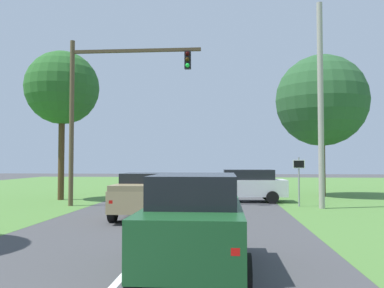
# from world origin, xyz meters

# --- Properties ---
(ground_plane) EXTENTS (120.00, 120.00, 0.00)m
(ground_plane) POSITION_xyz_m (0.00, 9.85, 0.00)
(ground_plane) COLOR #424244
(red_suv_near) EXTENTS (2.17, 4.51, 2.02)m
(red_suv_near) POSITION_xyz_m (1.42, 5.05, 1.05)
(red_suv_near) COLOR #194C23
(red_suv_near) RESTS_ON ground_plane
(pickup_truck_lead) EXTENTS (2.36, 5.15, 1.82)m
(pickup_truck_lead) POSITION_xyz_m (-1.15, 13.14, 0.94)
(pickup_truck_lead) COLOR tan
(pickup_truck_lead) RESTS_ON ground_plane
(traffic_light) EXTENTS (6.86, 0.40, 8.61)m
(traffic_light) POSITION_xyz_m (-4.27, 17.02, 5.58)
(traffic_light) COLOR brown
(traffic_light) RESTS_ON ground_plane
(keep_moving_sign) EXTENTS (0.60, 0.09, 2.50)m
(keep_moving_sign) POSITION_xyz_m (5.81, 17.64, 1.60)
(keep_moving_sign) COLOR gray
(keep_moving_sign) RESTS_ON ground_plane
(oak_tree_right) EXTENTS (5.98, 5.98, 9.27)m
(oak_tree_right) POSITION_xyz_m (8.40, 23.69, 6.27)
(oak_tree_right) COLOR #4C351E
(oak_tree_right) RESTS_ON ground_plane
(crossing_suv_far) EXTENTS (4.70, 2.30, 1.82)m
(crossing_suv_far) POSITION_xyz_m (3.19, 19.83, 0.96)
(crossing_suv_far) COLOR silver
(crossing_suv_far) RESTS_ON ground_plane
(utility_pole_right) EXTENTS (0.28, 0.28, 10.16)m
(utility_pole_right) POSITION_xyz_m (6.75, 16.83, 5.08)
(utility_pole_right) COLOR #9E998E
(utility_pole_right) RESTS_ON ground_plane
(extra_tree_1) EXTENTS (4.39, 4.39, 8.91)m
(extra_tree_1) POSITION_xyz_m (-7.71, 20.15, 6.69)
(extra_tree_1) COLOR #4C351E
(extra_tree_1) RESTS_ON ground_plane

